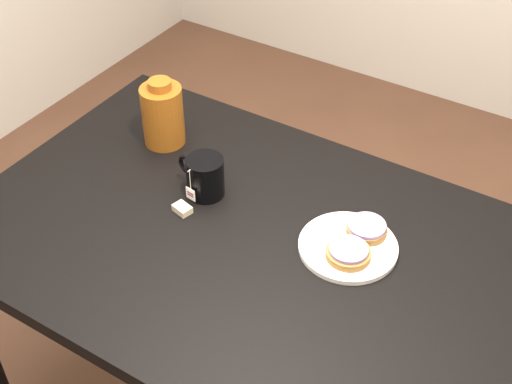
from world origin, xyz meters
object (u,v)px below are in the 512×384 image
bagel_package (163,114)px  bagel_back (367,228)px  plate (348,246)px  bagel_front (348,252)px  mug (205,176)px  teabag_pouch (182,209)px  table (254,264)px

bagel_package → bagel_back: bearing=-4.7°
plate → bagel_front: (0.02, -0.03, 0.02)m
bagel_back → bagel_package: 0.64m
bagel_front → mug: bearing=176.7°
teabag_pouch → bagel_package: bagel_package is taller
plate → teabag_pouch: 0.42m
table → bagel_package: bagel_package is taller
table → bagel_package: bearing=154.1°
bagel_back → teabag_pouch: (-0.42, -0.16, -0.02)m
bagel_package → teabag_pouch: bearing=-44.4°
bagel_front → bagel_package: bearing=167.0°
plate → teabag_pouch: size_ratio=5.15×
bagel_back → bagel_front: same height
bagel_back → bagel_package: (-0.64, 0.05, 0.06)m
table → bagel_front: (0.22, 0.06, 0.11)m
mug → table: bearing=-13.2°
table → mug: size_ratio=9.49×
table → teabag_pouch: 0.22m
bagel_back → mug: (-0.42, -0.07, 0.03)m
bagel_back → bagel_package: size_ratio=0.70×
teabag_pouch → mug: bearing=85.9°
table → mug: bearing=157.7°
plate → table: bearing=-155.7°
bagel_back → mug: bearing=-170.5°
bagel_back → bagel_package: bearing=175.3°
mug → bagel_package: size_ratio=0.76×
bagel_package → mug: bearing=-28.8°
plate → teabag_pouch: (-0.40, -0.10, 0.00)m
plate → mug: mug is taller
plate → bagel_back: bagel_back is taller
teabag_pouch → bagel_package: size_ratio=0.23×
table → mug: mug is taller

